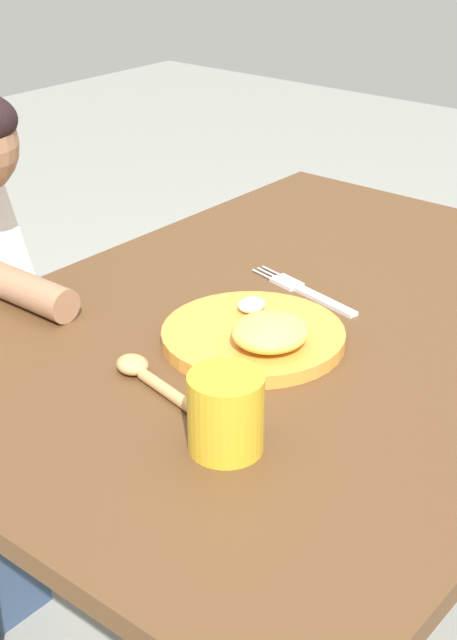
{
  "coord_description": "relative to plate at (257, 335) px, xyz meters",
  "views": [
    {
      "loc": [
        -0.94,
        -0.63,
        1.28
      ],
      "look_at": [
        -0.1,
        0.06,
        0.73
      ],
      "focal_mm": 50.47,
      "sensor_mm": 36.0,
      "label": 1
    }
  ],
  "objects": [
    {
      "name": "dining_table",
      "position": [
        0.1,
        -0.01,
        -0.18
      ],
      "size": [
        1.11,
        0.81,
        0.71
      ],
      "color": "brown",
      "rests_on": "ground_plane"
    },
    {
      "name": "plate",
      "position": [
        0.0,
        0.0,
        0.0
      ],
      "size": [
        0.25,
        0.25,
        0.06
      ],
      "color": "gold",
      "rests_on": "dining_table"
    },
    {
      "name": "fork",
      "position": [
        0.18,
        0.04,
        -0.01
      ],
      "size": [
        0.06,
        0.21,
        0.01
      ],
      "rotation": [
        0.0,
        0.0,
        1.36
      ],
      "color": "silver",
      "rests_on": "dining_table"
    },
    {
      "name": "spoon",
      "position": [
        -0.16,
        0.03,
        -0.01
      ],
      "size": [
        0.07,
        0.21,
        0.02
      ],
      "rotation": [
        0.0,
        0.0,
        1.37
      ],
      "color": "tan",
      "rests_on": "dining_table"
    },
    {
      "name": "drinking_cup",
      "position": [
        -0.21,
        -0.12,
        0.03
      ],
      "size": [
        0.08,
        0.08,
        0.09
      ],
      "primitive_type": "cylinder",
      "color": "gold",
      "rests_on": "dining_table"
    }
  ]
}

